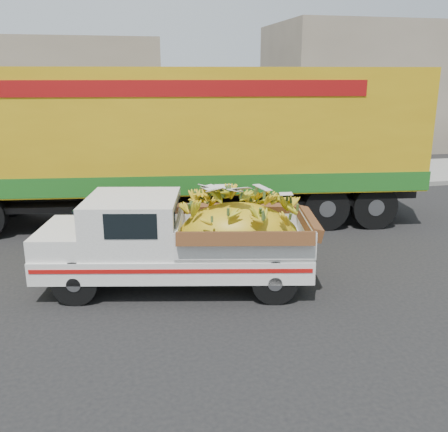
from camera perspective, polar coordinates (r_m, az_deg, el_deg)
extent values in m
plane|color=black|center=(8.48, -4.89, -9.62)|extent=(100.00, 100.00, 0.00)
cube|color=gray|center=(15.15, -8.61, 2.09)|extent=(60.00, 0.25, 0.15)
cube|color=gray|center=(17.20, -9.14, 3.70)|extent=(60.00, 4.00, 0.14)
cube|color=gray|center=(28.04, 20.23, 13.64)|extent=(14.00, 6.00, 6.00)
cylinder|color=black|center=(8.55, -16.64, -7.29)|extent=(0.78, 0.37, 0.75)
cylinder|color=black|center=(9.84, -14.41, -4.02)|extent=(0.78, 0.37, 0.75)
cylinder|color=black|center=(8.27, 5.79, -7.47)|extent=(0.78, 0.37, 0.75)
cylinder|color=black|center=(9.60, 4.86, -4.06)|extent=(0.78, 0.37, 0.75)
cube|color=silver|center=(8.86, -5.57, -4.64)|extent=(4.88, 2.61, 0.38)
cube|color=#A50F0C|center=(8.05, -6.08, -6.32)|extent=(4.45, 0.96, 0.07)
cube|color=silver|center=(9.37, -19.64, -5.04)|extent=(0.44, 1.63, 0.14)
cube|color=silver|center=(9.10, -17.65, -2.31)|extent=(1.15, 1.72, 0.36)
cube|color=silver|center=(8.75, -10.36, -0.70)|extent=(1.83, 1.89, 0.89)
cube|color=black|center=(7.92, -10.67, -1.21)|extent=(0.82, 0.18, 0.41)
cube|color=silver|center=(8.69, 2.16, -1.89)|extent=(2.57, 2.11, 0.50)
ellipsoid|color=orange|center=(8.72, 1.50, -2.54)|extent=(2.29, 1.74, 1.26)
cylinder|color=black|center=(12.67, 16.75, 1.07)|extent=(1.13, 0.46, 1.10)
cylinder|color=black|center=(14.49, 13.88, 3.10)|extent=(1.13, 0.46, 1.10)
cylinder|color=black|center=(12.27, 11.54, 0.97)|extent=(1.13, 0.46, 1.10)
cylinder|color=black|center=(14.14, 9.27, 3.05)|extent=(1.13, 0.46, 1.10)
cylinder|color=black|center=(14.42, -23.27, 2.20)|extent=(1.13, 0.46, 1.10)
cube|color=black|center=(12.68, -5.08, 2.78)|extent=(12.03, 2.55, 0.36)
cube|color=#C19912|center=(12.41, -5.26, 9.99)|extent=(11.98, 4.00, 2.84)
cube|color=#1C5E1A|center=(12.59, -5.12, 4.68)|extent=(12.05, 4.03, 0.45)
cube|color=maroon|center=(11.09, -5.37, 14.31)|extent=(8.33, 1.11, 0.35)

